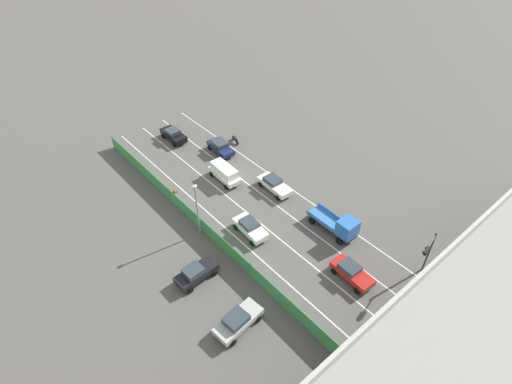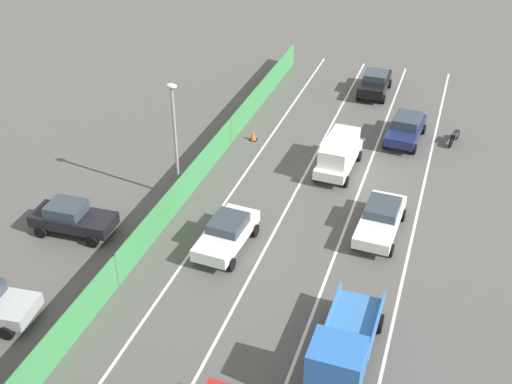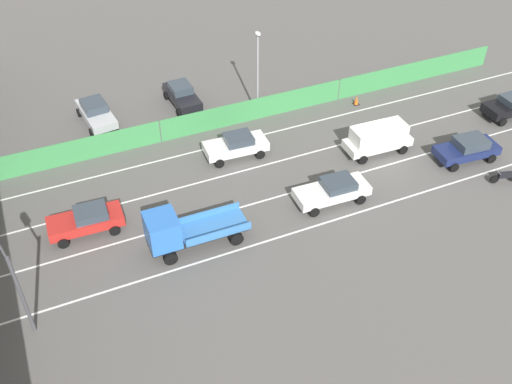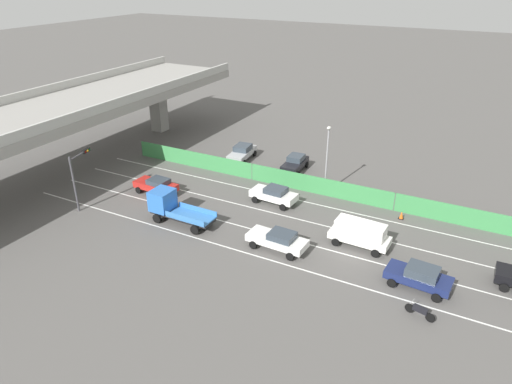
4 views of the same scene
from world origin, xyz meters
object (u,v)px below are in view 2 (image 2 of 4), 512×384
Objects in this scene: car_sedan_white at (227,233)px; car_van_white at (339,153)px; car_sedan_navy at (406,128)px; street_lamp at (175,130)px; parked_sedan_dark at (72,217)px; car_sedan_black at (375,82)px; flatbed_truck_blue at (341,354)px; car_hatchback_white at (381,218)px; traffic_cone at (253,135)px; motorcycle at (455,137)px.

car_van_white is at bearing -111.12° from car_sedan_white.
car_sedan_navy is 0.66× the size of street_lamp.
car_sedan_navy is 21.21m from parked_sedan_dark.
flatbed_truck_blue reaches higher than car_sedan_black.
car_hatchback_white is (-0.14, 10.48, -0.05)m from car_sedan_navy.
car_sedan_navy is 1.01× the size of car_sedan_white.
street_lamp reaches higher than car_van_white.
car_van_white reaches higher than car_sedan_black.
car_sedan_navy is at bearing -115.39° from car_sedan_white.
parked_sedan_dark is at bearing 51.87° from street_lamp.
flatbed_truck_blue is 15.06m from street_lamp.
traffic_cone is at bearing -18.54° from car_van_white.
parked_sedan_dark is at bearing 42.51° from motorcycle.
parked_sedan_dark is (14.54, 15.45, -0.00)m from car_sedan_navy.
street_lamp is (11.12, -9.77, 2.77)m from flatbed_truck_blue.
car_sedan_black is at bearing -64.92° from car_sedan_navy.
flatbed_truck_blue reaches higher than car_sedan_white.
flatbed_truck_blue is at bearing 137.80° from car_sedan_white.
car_van_white is at bearing 161.46° from traffic_cone.
car_sedan_black is (-0.08, -11.76, -0.28)m from car_van_white.
flatbed_truck_blue is at bearing 90.82° from car_hatchback_white.
car_van_white is 6.56× the size of traffic_cone.
car_sedan_black is (3.13, -6.68, -0.01)m from car_sedan_navy.
parked_sedan_dark reaches higher than car_sedan_black.
car_hatchback_white is 1.01× the size of car_van_white.
car_sedan_black is 8.62m from motorcycle.
motorcycle is at bearing -137.49° from parked_sedan_dark.
motorcycle is (-2.73, -21.14, -0.88)m from flatbed_truck_blue.
car_sedan_white is 6.12× the size of traffic_cone.
car_hatchback_white is at bearing 121.83° from car_van_white.
car_van_white is at bearing -77.21° from flatbed_truck_blue.
motorcycle is at bearing -163.05° from traffic_cone.
flatbed_truck_blue is (-3.42, 27.17, 0.44)m from car_sedan_black.
flatbed_truck_blue is 3.03× the size of motorcycle.
motorcycle is at bearing -140.61° from street_lamp.
flatbed_truck_blue reaches higher than parked_sedan_dark.
car_van_white is 0.70× the size of street_lamp.
street_lamp is at bearing 1.29° from car_hatchback_white.
car_sedan_black is 19.31m from street_lamp.
car_sedan_white is at bearing 80.23° from car_sedan_black.
car_sedan_navy is 0.95× the size of car_van_white.
car_sedan_navy is 6.01m from car_van_white.
car_van_white reaches higher than motorcycle.
car_sedan_white is at bearing 68.88° from car_van_white.
car_hatchback_white is 11.50m from motorcycle.
car_van_white is at bearing 89.59° from car_sedan_black.
flatbed_truck_blue is 0.86× the size of street_lamp.
street_lamp reaches higher than motorcycle.
parked_sedan_dark is at bearing 42.47° from car_van_white.
motorcycle is at bearing -167.93° from car_sedan_navy.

